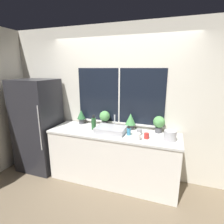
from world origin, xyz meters
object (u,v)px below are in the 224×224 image
Objects in this scene: refrigerator at (38,125)px; mug_red at (146,136)px; mug_white at (138,137)px; bottle_tall at (94,123)px; mug_grey at (139,132)px; potted_plant_far_left at (81,116)px; potted_plant_far_right at (159,123)px; sink at (111,130)px; potted_plant_center_right at (130,120)px; kettle at (170,135)px; potted_plant_center_left at (105,117)px; soap_bottle at (129,132)px.

refrigerator reaches higher than mug_red.
refrigerator is 1.99m from mug_white.
bottle_tall is 0.81m from mug_grey.
potted_plant_far_right is (1.45, 0.00, 0.00)m from potted_plant_far_left.
potted_plant_far_left is at bearing 160.02° from sink.
potted_plant_center_right reaches higher than potted_plant_far_left.
refrigerator reaches higher than kettle.
refrigerator is 1.80m from potted_plant_center_right.
kettle is at bearing -2.38° from sink.
refrigerator is 17.09× the size of mug_white.
mug_white is (-0.12, -0.10, 0.01)m from mug_red.
potted_plant_far_right is at bearing 0.00° from potted_plant_center_left.
mug_white is (0.49, -0.17, 0.01)m from sink.
potted_plant_center_left is 0.97m from potted_plant_far_right.
potted_plant_far_right is at bearing 11.57° from bottle_tall.
bottle_tall is at bearing -118.48° from potted_plant_center_left.
refrigerator is 6.06× the size of potted_plant_center_left.
potted_plant_center_right reaches higher than bottle_tall.
sink is 1.80× the size of potted_plant_far_left.
mug_red is 0.47× the size of kettle.
mug_white is at bearing -122.20° from potted_plant_far_right.
potted_plant_far_right is at bearing 7.11° from refrigerator.
refrigerator is at bearing 175.77° from mug_white.
mug_white reaches higher than mug_grey.
mug_white reaches higher than mug_red.
potted_plant_far_right is 3.31× the size of mug_red.
sink is 0.52m from mug_white.
bottle_tall is at bearing 2.85° from refrigerator.
potted_plant_center_left is at bearing 148.54° from mug_white.
potted_plant_center_left is 2.05× the size of soap_bottle.
sink is 1.88× the size of bottle_tall.
mug_grey is (0.80, 0.03, -0.07)m from bottle_tall.
mug_white is (1.18, -0.43, -0.11)m from potted_plant_far_left.
mug_white is (0.70, -0.43, -0.12)m from potted_plant_center_left.
kettle is (0.46, 0.14, 0.03)m from mug_white.
refrigerator reaches higher than potted_plant_center_right.
refrigerator is 2.44m from kettle.
mug_grey is 0.49m from kettle.
refrigerator is at bearing 179.75° from kettle.
sink is at bearing 1.10° from refrigerator.
mug_red is at bearing -173.62° from kettle.
potted_plant_center_right is at bearing 156.60° from kettle.
refrigerator is 1.17m from bottle_tall.
refrigerator is 6.73× the size of bottle_tall.
potted_plant_center_left is at bearing 0.00° from potted_plant_far_left.
mug_red is at bearing -14.23° from potted_plant_far_left.
mug_white is at bearing -4.23° from refrigerator.
bottle_tall is (0.36, -0.22, -0.05)m from potted_plant_far_left.
kettle is at bearing 6.38° from mug_red.
potted_plant_far_left is at bearing -180.00° from potted_plant_far_right.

